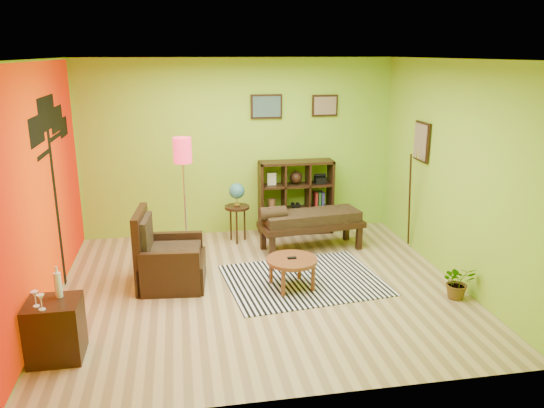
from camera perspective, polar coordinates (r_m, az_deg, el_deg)
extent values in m
plane|color=tan|center=(6.80, -1.21, -8.99)|extent=(5.00, 5.00, 0.00)
cube|color=#92CB2A|center=(8.52, -3.63, 6.04)|extent=(5.00, 0.04, 2.80)
cube|color=#92CB2A|center=(4.22, 3.44, -4.49)|extent=(5.00, 0.04, 2.80)
cube|color=#92CB2A|center=(6.46, -23.78, 1.44)|extent=(0.04, 4.50, 2.80)
cube|color=#92CB2A|center=(7.15, 18.97, 3.24)|extent=(0.04, 4.50, 2.80)
cube|color=white|center=(6.16, -1.37, 15.32)|extent=(5.00, 4.50, 0.04)
cube|color=#FF3B00|center=(6.45, -23.61, 1.44)|extent=(0.01, 4.45, 2.75)
cube|color=black|center=(7.05, -22.16, -0.18)|extent=(0.01, 0.14, 2.10)
cube|color=black|center=(6.38, -23.98, 7.22)|extent=(0.01, 0.65, 0.32)
cube|color=black|center=(6.90, -23.07, 8.98)|extent=(0.01, 0.85, 0.40)
cube|color=black|center=(7.40, -22.14, 8.46)|extent=(0.01, 0.70, 0.32)
cube|color=black|center=(7.75, -21.51, 7.70)|extent=(0.01, 0.50, 0.26)
cube|color=black|center=(8.47, -0.60, 10.44)|extent=(0.50, 0.03, 0.38)
cube|color=#486C63|center=(8.44, -0.57, 10.43)|extent=(0.44, 0.01, 0.32)
cube|color=black|center=(8.67, 5.71, 10.50)|extent=(0.42, 0.03, 0.34)
cube|color=#9A8161|center=(8.65, 5.75, 10.48)|extent=(0.36, 0.01, 0.28)
cube|color=black|center=(7.87, 15.82, 6.48)|extent=(0.03, 0.44, 0.56)
cube|color=#9A8161|center=(7.86, 15.65, 6.48)|extent=(0.01, 0.38, 0.50)
cylinder|color=black|center=(8.01, 14.57, 0.33)|extent=(0.23, 0.34, 1.46)
cone|color=silver|center=(7.71, 15.41, 5.33)|extent=(0.08, 0.09, 0.16)
cube|color=white|center=(7.01, 3.42, -8.16)|extent=(2.14, 1.77, 0.01)
cylinder|color=brown|center=(6.66, 2.15, -6.07)|extent=(0.64, 0.64, 0.05)
cylinder|color=brown|center=(6.98, 2.98, -6.75)|extent=(0.05, 0.05, 0.35)
cylinder|color=brown|center=(6.84, -0.11, -7.25)|extent=(0.05, 0.05, 0.35)
cylinder|color=brown|center=(6.65, 4.45, -7.99)|extent=(0.05, 0.05, 0.35)
cylinder|color=brown|center=(6.50, 1.22, -8.55)|extent=(0.05, 0.05, 0.35)
cube|color=black|center=(6.65, 2.15, -5.81)|extent=(0.11, 0.05, 0.02)
cube|color=black|center=(6.94, -10.55, -7.12)|extent=(0.87, 0.85, 0.36)
cube|color=black|center=(6.87, -13.85, -4.71)|extent=(0.16, 0.78, 1.00)
cube|color=black|center=(6.56, -10.92, -7.52)|extent=(0.73, 0.16, 0.58)
cube|color=black|center=(7.24, -10.32, -5.18)|extent=(0.73, 0.16, 0.58)
cube|color=#EDAF61|center=(6.84, -10.43, -5.23)|extent=(0.69, 0.67, 0.13)
cube|color=#EDAF61|center=(6.80, -13.35, -3.27)|extent=(0.14, 0.58, 0.45)
cube|color=black|center=(5.66, -22.28, -12.40)|extent=(0.50, 0.46, 0.59)
cylinder|color=white|center=(5.56, -22.03, -8.07)|extent=(0.07, 0.07, 0.25)
cylinder|color=white|center=(5.50, -22.20, -6.59)|extent=(0.02, 0.02, 0.07)
cylinder|color=white|center=(5.48, -24.02, -10.00)|extent=(0.06, 0.06, 0.01)
cylinder|color=white|center=(5.46, -24.08, -9.53)|extent=(0.01, 0.01, 0.09)
cone|color=white|center=(5.44, -24.17, -8.86)|extent=(0.07, 0.07, 0.06)
cylinder|color=white|center=(5.40, -23.49, -10.36)|extent=(0.06, 0.06, 0.01)
cylinder|color=white|center=(5.38, -23.55, -9.88)|extent=(0.01, 0.01, 0.09)
cone|color=white|center=(5.35, -23.63, -9.21)|extent=(0.07, 0.07, 0.06)
cylinder|color=silver|center=(7.87, -9.09, -5.50)|extent=(0.26, 0.26, 0.03)
cylinder|color=silver|center=(7.61, -9.35, 0.08)|extent=(0.02, 0.02, 1.62)
cylinder|color=red|center=(7.44, -9.61, 5.72)|extent=(0.25, 0.25, 0.35)
cylinder|color=black|center=(8.22, -3.78, -0.35)|extent=(0.39, 0.39, 0.04)
cylinder|color=black|center=(8.36, -2.97, -2.14)|extent=(0.03, 0.03, 0.54)
cylinder|color=black|center=(8.38, -4.45, -2.12)|extent=(0.03, 0.03, 0.54)
cylinder|color=black|center=(8.19, -3.81, -2.54)|extent=(0.03, 0.03, 0.54)
cylinder|color=gold|center=(8.21, -3.78, -0.09)|extent=(0.10, 0.10, 0.02)
cylinder|color=gold|center=(8.20, -3.79, 0.30)|extent=(0.02, 0.02, 0.10)
sphere|color=#255FA9|center=(8.16, -3.81, 1.41)|extent=(0.24, 0.24, 0.24)
cube|color=black|center=(8.53, -1.22, 0.56)|extent=(0.04, 0.35, 1.20)
cube|color=black|center=(8.77, 6.28, 0.91)|extent=(0.04, 0.35, 1.20)
cube|color=black|center=(8.80, 2.53, -2.91)|extent=(1.20, 0.35, 0.04)
cube|color=black|center=(8.50, 2.63, 4.51)|extent=(1.20, 0.35, 0.04)
cube|color=black|center=(8.59, 1.28, 0.68)|extent=(0.03, 0.33, 1.12)
cube|color=black|center=(8.68, 3.87, 0.80)|extent=(0.03, 0.33, 1.12)
cube|color=black|center=(8.69, 2.57, -0.54)|extent=(1.12, 0.33, 0.03)
cube|color=black|center=(8.58, 2.60, 2.02)|extent=(1.12, 0.33, 0.03)
cylinder|color=beige|center=(8.71, -0.03, -2.62)|extent=(0.20, 0.20, 0.07)
sphere|color=black|center=(8.55, 2.61, 2.87)|extent=(0.20, 0.20, 0.20)
cube|color=black|center=(8.66, 5.19, 2.58)|extent=(0.18, 0.15, 0.10)
cylinder|color=black|center=(8.66, 2.31, -0.11)|extent=(0.06, 0.12, 0.06)
cylinder|color=black|center=(8.68, 2.83, -0.08)|extent=(0.06, 0.12, 0.06)
ellipsoid|color=#384C26|center=(8.87, 5.07, -2.26)|extent=(0.18, 0.18, 0.09)
cylinder|color=brown|center=(8.58, -0.03, -0.03)|extent=(0.12, 0.12, 0.18)
cube|color=beige|center=(8.48, -0.03, 2.70)|extent=(0.14, 0.03, 0.20)
cube|color=maroon|center=(8.72, 4.69, 0.46)|extent=(0.04, 0.18, 0.26)
cube|color=#1E4C1E|center=(8.74, 5.04, 0.47)|extent=(0.04, 0.18, 0.26)
cube|color=navy|center=(8.75, 5.39, 0.49)|extent=(0.04, 0.18, 0.26)
cube|color=black|center=(7.96, 4.26, -2.23)|extent=(1.61, 0.76, 0.09)
cube|color=#EDAF61|center=(7.92, 4.28, -1.39)|extent=(1.49, 0.68, 0.16)
cylinder|color=#EDAF61|center=(7.69, 0.07, -1.02)|extent=(0.41, 0.25, 0.20)
cube|color=black|center=(8.48, 7.99, -2.71)|extent=(0.09, 0.09, 0.34)
cube|color=black|center=(8.01, -0.95, -3.70)|extent=(0.09, 0.09, 0.34)
cube|color=black|center=(8.11, 9.34, -3.66)|extent=(0.09, 0.09, 0.34)
cube|color=black|center=(7.61, 0.02, -4.78)|extent=(0.09, 0.09, 0.34)
imported|color=#26661E|center=(6.85, 19.35, -8.25)|extent=(0.45, 0.49, 0.33)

